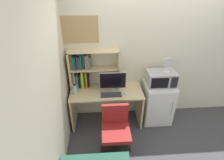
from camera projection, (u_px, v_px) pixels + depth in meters
wall_back at (174, 55)px, 3.37m from camera, size 6.40×0.04×2.60m
wall_left at (40, 121)px, 1.86m from camera, size 0.04×4.40×2.60m
desk at (107, 101)px, 3.42m from camera, size 1.33×0.58×0.75m
hutch_bookshelf at (86, 69)px, 3.26m from camera, size 0.91×0.24×0.73m
monitor at (113, 82)px, 3.15m from camera, size 0.48×0.18×0.41m
keyboard at (111, 95)px, 3.19m from camera, size 0.37×0.14×0.02m
computer_mouse at (126, 93)px, 3.21m from camera, size 0.06×0.09×0.03m
water_bottle at (75, 90)px, 3.17m from camera, size 0.07×0.07×0.21m
mini_fridge at (157, 102)px, 3.55m from camera, size 0.55×0.53×0.83m
microwave at (161, 78)px, 3.27m from camera, size 0.51×0.34×0.27m
desk_fan at (168, 64)px, 3.12m from camera, size 0.18×0.11×0.27m
desk_chair at (116, 133)px, 2.93m from camera, size 0.52×0.52×0.84m
wall_corkboard at (76, 30)px, 2.98m from camera, size 0.73×0.02×0.45m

